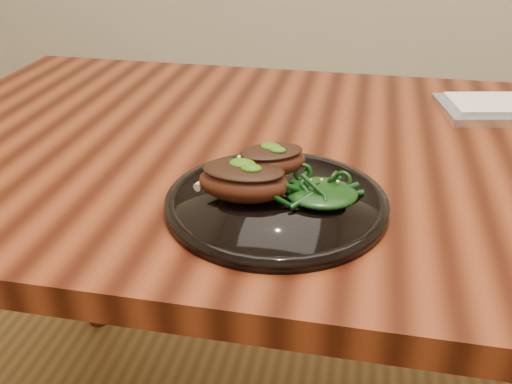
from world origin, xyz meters
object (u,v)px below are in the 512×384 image
at_px(plate, 276,202).
at_px(greens_heap, 321,189).
at_px(desk, 388,201).
at_px(lamb_chop_front, 243,180).

relative_size(plate, greens_heap, 3.06).
bearing_deg(greens_heap, desk, 64.49).
bearing_deg(lamb_chop_front, plate, 13.45).
xyz_separation_m(desk, greens_heap, (-0.09, -0.19, 0.11)).
height_order(desk, lamb_chop_front, lamb_chop_front).
height_order(lamb_chop_front, greens_heap, lamb_chop_front).
bearing_deg(desk, plate, -126.47).
distance_m(desk, lamb_chop_front, 0.31).
xyz_separation_m(plate, greens_heap, (0.05, 0.00, 0.02)).
distance_m(desk, plate, 0.26).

